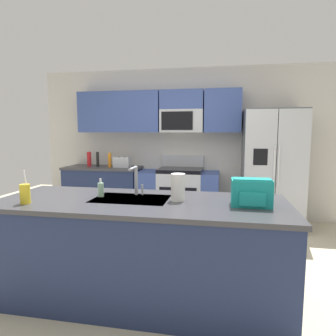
% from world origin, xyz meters
% --- Properties ---
extents(ground_plane, '(9.00, 9.00, 0.00)m').
position_xyz_m(ground_plane, '(0.00, 0.00, 0.00)').
color(ground_plane, beige).
rests_on(ground_plane, ground).
extents(kitchen_wall_unit, '(5.20, 0.43, 2.60)m').
position_xyz_m(kitchen_wall_unit, '(-0.14, 2.08, 1.47)').
color(kitchen_wall_unit, beige).
rests_on(kitchen_wall_unit, ground).
extents(back_counter, '(1.32, 0.63, 0.90)m').
position_xyz_m(back_counter, '(-1.41, 1.80, 0.45)').
color(back_counter, '#1E2A4D').
rests_on(back_counter, ground).
extents(range_oven, '(1.36, 0.61, 1.10)m').
position_xyz_m(range_oven, '(-0.06, 1.80, 0.44)').
color(range_oven, '#B7BABF').
rests_on(range_oven, ground).
extents(refrigerator, '(0.90, 0.76, 1.85)m').
position_xyz_m(refrigerator, '(1.43, 1.73, 0.93)').
color(refrigerator, '#4C4F54').
rests_on(refrigerator, ground).
extents(island_counter, '(2.58, 0.99, 0.90)m').
position_xyz_m(island_counter, '(-0.05, -0.56, 0.45)').
color(island_counter, '#1E2A4D').
rests_on(island_counter, ground).
extents(toaster, '(0.28, 0.16, 0.18)m').
position_xyz_m(toaster, '(-1.04, 1.75, 0.99)').
color(toaster, '#B7BABF').
rests_on(toaster, back_counter).
extents(pepper_mill, '(0.05, 0.05, 0.26)m').
position_xyz_m(pepper_mill, '(-1.50, 1.80, 1.03)').
color(pepper_mill, black).
rests_on(pepper_mill, back_counter).
extents(bottle_orange, '(0.06, 0.06, 0.25)m').
position_xyz_m(bottle_orange, '(-1.26, 1.75, 1.02)').
color(bottle_orange, orange).
rests_on(bottle_orange, back_counter).
extents(bottle_red, '(0.07, 0.07, 0.25)m').
position_xyz_m(bottle_red, '(-1.67, 1.81, 1.03)').
color(bottle_red, red).
rests_on(bottle_red, back_counter).
extents(sink_faucet, '(0.09, 0.21, 0.28)m').
position_xyz_m(sink_faucet, '(-0.15, -0.37, 1.07)').
color(sink_faucet, '#B7BABF').
rests_on(sink_faucet, island_counter).
extents(drink_cup_yellow, '(0.08, 0.08, 0.29)m').
position_xyz_m(drink_cup_yellow, '(-0.97, -0.85, 0.98)').
color(drink_cup_yellow, yellow).
rests_on(drink_cup_yellow, island_counter).
extents(soap_dispenser, '(0.06, 0.06, 0.17)m').
position_xyz_m(soap_dispenser, '(-0.46, -0.48, 0.97)').
color(soap_dispenser, '#A5D8B2').
rests_on(soap_dispenser, island_counter).
extents(paper_towel_roll, '(0.12, 0.12, 0.24)m').
position_xyz_m(paper_towel_roll, '(0.28, -0.51, 1.02)').
color(paper_towel_roll, white).
rests_on(paper_towel_roll, island_counter).
extents(backpack, '(0.32, 0.22, 0.23)m').
position_xyz_m(backpack, '(0.90, -0.59, 1.02)').
color(backpack, teal).
rests_on(backpack, island_counter).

